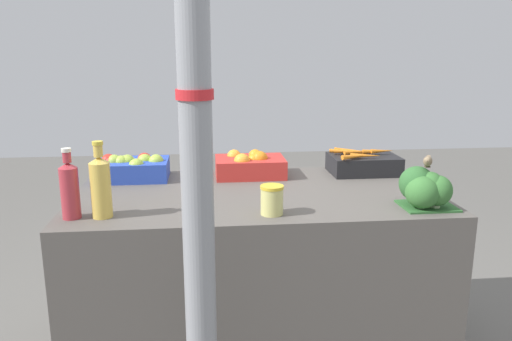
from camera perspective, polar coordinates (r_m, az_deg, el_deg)
The scene contains 10 objects.
market_table at distance 2.47m, azimuth 0.00°, elevation -11.75°, with size 1.66×0.92×0.83m, color #56514C.
support_pole at distance 1.46m, azimuth -6.96°, elevation 6.22°, with size 0.11×0.11×2.57m.
apple_crate at distance 2.61m, azimuth -14.04°, elevation 0.37°, with size 0.36×0.25×0.13m.
orange_crate at distance 2.59m, azimuth -0.67°, elevation 0.61°, with size 0.36×0.25×0.13m.
carrot_crate at distance 2.72m, azimuth 12.15°, elevation 0.83°, with size 0.36×0.26×0.13m.
broccoli_pile at distance 2.17m, azimuth 18.73°, elevation -2.09°, with size 0.23×0.20×0.17m.
juice_bottle_ruby at distance 2.05m, azimuth -20.52°, elevation -1.97°, with size 0.07×0.07×0.28m.
juice_bottle_golden at distance 2.03m, azimuth -17.33°, elevation -1.63°, with size 0.08×0.08×0.30m.
pickle_jar at distance 1.99m, azimuth 1.83°, elevation -3.38°, with size 0.09×0.09×0.12m.
sparrow_bird at distance 2.16m, azimuth 19.03°, elevation 1.03°, with size 0.07×0.13×0.05m.
Camera 1 is at (-0.23, -2.22, 1.47)m, focal length 35.00 mm.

